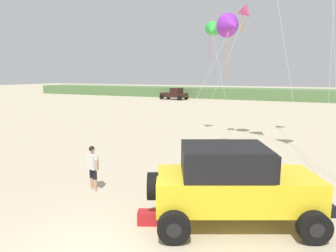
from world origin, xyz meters
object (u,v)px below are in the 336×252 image
at_px(kite_blue_swept, 231,26).
at_px(kite_yellow_diamond, 246,13).
at_px(jeep, 234,183).
at_px(distant_pickup, 175,94).
at_px(cooler_box, 148,217).
at_px(kite_orange_streamer, 212,31).
at_px(person_watching, 93,166).

bearing_deg(kite_blue_swept, kite_yellow_diamond, 90.63).
distance_m(jeep, kite_yellow_diamond, 12.82).
height_order(distant_pickup, kite_yellow_diamond, kite_yellow_diamond).
bearing_deg(kite_yellow_diamond, jeep, -80.30).
bearing_deg(cooler_box, kite_orange_streamer, 76.74).
bearing_deg(cooler_box, jeep, 2.61).
bearing_deg(jeep, person_watching, 175.56).
distance_m(jeep, distant_pickup, 43.66).
height_order(distant_pickup, kite_blue_swept, kite_blue_swept).
bearing_deg(distant_pickup, kite_orange_streamer, -62.34).
bearing_deg(kite_yellow_diamond, kite_orange_streamer, 151.99).
height_order(cooler_box, kite_orange_streamer, kite_orange_streamer).
bearing_deg(kite_blue_swept, cooler_box, -92.61).
bearing_deg(distant_pickup, jeep, -64.77).
distance_m(person_watching, kite_orange_streamer, 13.28).
relative_size(distant_pickup, kite_yellow_diamond, 0.59).
distance_m(distant_pickup, kite_blue_swept, 36.97).
bearing_deg(person_watching, cooler_box, -25.31).
bearing_deg(kite_orange_streamer, jeep, -70.60).
relative_size(kite_yellow_diamond, kite_orange_streamer, 1.07).
height_order(person_watching, kite_yellow_diamond, kite_yellow_diamond).
height_order(kite_blue_swept, kite_orange_streamer, kite_orange_streamer).
bearing_deg(cooler_box, person_watching, 132.39).
relative_size(cooler_box, kite_blue_swept, 0.08).
distance_m(cooler_box, kite_blue_swept, 10.23).
bearing_deg(cooler_box, distant_pickup, 89.77).
height_order(cooler_box, distant_pickup, distant_pickup).
xyz_separation_m(person_watching, cooler_box, (2.99, -1.41, -0.75)).
bearing_deg(person_watching, kite_orange_streamer, 85.63).
distance_m(jeep, person_watching, 5.19).
relative_size(jeep, cooler_box, 8.93).
distance_m(kite_yellow_diamond, kite_orange_streamer, 2.82).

